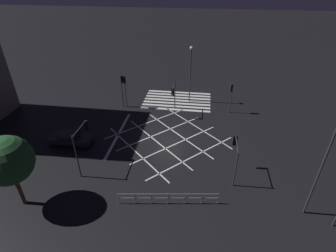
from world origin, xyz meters
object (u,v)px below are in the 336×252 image
at_px(street_lamp_far, 332,141).
at_px(waiting_car, 70,138).
at_px(traffic_light_se_main, 122,85).
at_px(traffic_light_median_south, 174,92).
at_px(traffic_light_nw_cross, 236,150).
at_px(traffic_light_sw_main, 231,92).
at_px(street_lamp_east, 191,66).
at_px(traffic_light_se_cross, 125,85).
at_px(traffic_light_ne_cross, 82,137).
at_px(street_tree_near, 7,161).

xyz_separation_m(street_lamp_far, waiting_car, (21.66, -6.27, -5.99)).
xyz_separation_m(traffic_light_se_main, traffic_light_median_south, (-6.71, 0.85, -0.22)).
distance_m(traffic_light_se_main, traffic_light_nw_cross, 17.51).
xyz_separation_m(traffic_light_sw_main, street_lamp_east, (5.23, -2.53, 2.16)).
xyz_separation_m(traffic_light_nw_cross, traffic_light_median_south, (6.56, -10.55, 0.26)).
distance_m(traffic_light_nw_cross, traffic_light_median_south, 12.43).
bearing_deg(waiting_car, traffic_light_sw_main, 28.43).
distance_m(traffic_light_se_cross, waiting_car, 9.93).
distance_m(street_lamp_east, waiting_car, 17.09).
relative_size(traffic_light_se_main, traffic_light_se_cross, 1.03).
bearing_deg(traffic_light_nw_cross, traffic_light_sw_main, -1.90).
distance_m(traffic_light_ne_cross, traffic_light_se_cross, 12.25).
bearing_deg(traffic_light_median_south, traffic_light_ne_cross, -31.13).
relative_size(traffic_light_ne_cross, traffic_light_nw_cross, 1.22).
relative_size(traffic_light_se_main, street_lamp_east, 0.58).
bearing_deg(waiting_car, traffic_light_nw_cross, -8.92).
bearing_deg(traffic_light_nw_cross, street_tree_near, 108.94).
bearing_deg(waiting_car, traffic_light_se_main, 69.75).
relative_size(traffic_light_sw_main, traffic_light_nw_cross, 1.09).
bearing_deg(traffic_light_sw_main, traffic_light_median_south, 9.80).
bearing_deg(traffic_light_se_main, waiting_car, -110.25).
xyz_separation_m(traffic_light_se_main, waiting_car, (3.25, 8.80, -2.49)).
distance_m(traffic_light_sw_main, street_lamp_far, 16.59).
height_order(street_lamp_east, street_lamp_far, street_lamp_far).
distance_m(traffic_light_sw_main, traffic_light_median_south, 7.06).
xyz_separation_m(traffic_light_se_cross, street_tree_near, (3.57, 17.23, 1.22)).
distance_m(street_lamp_east, street_tree_near, 23.16).
distance_m(traffic_light_ne_cross, traffic_light_sw_main, 18.54).
relative_size(traffic_light_nw_cross, traffic_light_median_south, 0.91).
distance_m(street_tree_near, waiting_car, 9.04).
distance_m(traffic_light_se_main, traffic_light_median_south, 6.77).
bearing_deg(traffic_light_nw_cross, traffic_light_se_cross, 48.35).
relative_size(traffic_light_se_cross, street_tree_near, 0.70).
height_order(traffic_light_se_main, street_tree_near, street_tree_near).
bearing_deg(traffic_light_sw_main, waiting_car, 28.43).
bearing_deg(street_lamp_east, street_lamp_far, 119.05).
bearing_deg(traffic_light_ne_cross, traffic_light_sw_main, -47.84).
distance_m(traffic_light_se_main, traffic_light_sw_main, 13.68).
bearing_deg(waiting_car, traffic_light_ne_cross, -45.99).
bearing_deg(traffic_light_ne_cross, traffic_light_se_main, -0.36).
distance_m(traffic_light_sw_main, waiting_car, 19.36).
distance_m(traffic_light_median_south, street_tree_near, 19.11).
relative_size(street_lamp_far, street_tree_near, 1.44).
relative_size(traffic_light_se_main, traffic_light_nw_cross, 1.23).
xyz_separation_m(traffic_light_ne_cross, street_lamp_far, (-18.49, 2.98, 3.42)).
bearing_deg(street_tree_near, traffic_light_median_south, -121.61).
height_order(traffic_light_median_south, waiting_car, traffic_light_median_south).
bearing_deg(traffic_light_se_main, traffic_light_se_cross, 27.32).
relative_size(traffic_light_ne_cross, street_lamp_east, 0.58).
xyz_separation_m(traffic_light_ne_cross, street_lamp_east, (-8.52, -14.98, 1.74)).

